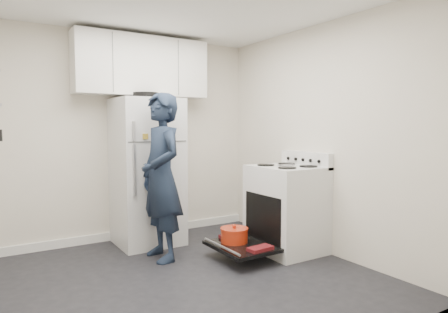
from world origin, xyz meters
TOP-DOWN VIEW (x-y plane):
  - room at (-0.03, 0.03)m, footprint 3.21×3.21m
  - electric_range at (1.26, 0.15)m, footprint 0.66×0.76m
  - open_oven_door at (0.67, 0.20)m, footprint 0.55×0.70m
  - refrigerator at (0.07, 1.25)m, footprint 0.72×0.74m
  - upper_cabinets at (0.10, 1.43)m, footprint 1.60×0.33m
  - person at (-0.01, 0.63)m, footprint 0.43×0.64m

SIDE VIEW (x-z plane):
  - open_oven_door at x=0.67m, z-range 0.08..0.30m
  - electric_range at x=1.26m, z-range -0.08..1.02m
  - refrigerator at x=0.07m, z-range -0.03..1.75m
  - person at x=-0.01m, z-range 0.00..1.73m
  - room at x=-0.03m, z-range -0.05..2.46m
  - upper_cabinets at x=0.10m, z-range 1.75..2.45m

